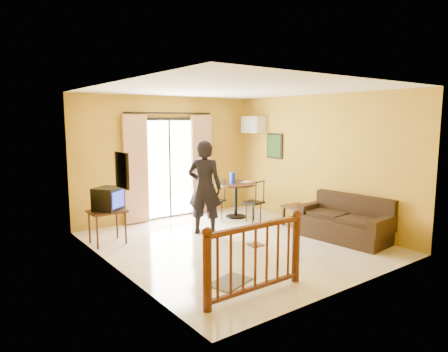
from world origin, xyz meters
TOP-DOWN VIEW (x-y plane):
  - ground at (0.00, 0.00)m, footprint 5.00×5.00m
  - room_shell at (0.00, 0.00)m, footprint 5.00×5.00m
  - balcony_door at (0.00, 2.43)m, footprint 2.25×0.14m
  - tv_table at (-1.90, 1.37)m, footprint 0.63×0.53m
  - television at (-1.87, 1.37)m, footprint 0.62×0.61m
  - picture_left at (-2.22, -0.20)m, footprint 0.05×0.42m
  - dining_table at (1.26, 1.57)m, footprint 0.98×0.98m
  - water_jug at (1.16, 1.57)m, footprint 0.14×0.14m
  - serving_tray at (1.51, 1.47)m, footprint 0.32×0.26m
  - dining_chairs at (0.99, 1.29)m, footprint 1.08×1.17m
  - air_conditioner at (2.09, 1.95)m, footprint 0.31×0.60m
  - botanical_print at (2.22, 1.30)m, footprint 0.05×0.50m
  - coffee_table at (1.85, -0.08)m, footprint 0.56×1.00m
  - bowl at (1.85, -0.03)m, footprint 0.22×0.22m
  - sofa at (1.85, -1.07)m, footprint 0.98×1.83m
  - standing_person at (-0.09, 0.87)m, footprint 0.79×0.80m
  - stair_balustrade at (-1.15, -1.90)m, footprint 1.63×0.13m
  - doormat at (-1.18, -1.39)m, footprint 0.69×0.55m
  - sandals at (0.22, -0.34)m, footprint 0.27×0.26m

SIDE VIEW (x-z plane):
  - ground at x=0.00m, z-range 0.00..0.00m
  - dining_chairs at x=0.99m, z-range -0.47..0.47m
  - doormat at x=-1.18m, z-range 0.00..0.02m
  - sandals at x=0.22m, z-range 0.00..0.03m
  - coffee_table at x=1.85m, z-range 0.08..0.52m
  - sofa at x=1.85m, z-range -0.11..0.73m
  - bowl at x=1.85m, z-range 0.44..0.51m
  - tv_table at x=-1.90m, z-range 0.24..0.87m
  - stair_balustrade at x=-1.15m, z-range 0.05..1.08m
  - dining_table at x=1.26m, z-range 0.24..1.05m
  - serving_tray at x=1.51m, z-range 0.81..0.83m
  - television at x=-1.87m, z-range 0.63..1.05m
  - standing_person at x=-0.09m, z-range 0.00..1.87m
  - water_jug at x=1.16m, z-range 0.81..1.07m
  - balcony_door at x=0.00m, z-range -0.04..2.42m
  - picture_left at x=-2.22m, z-range 1.29..1.81m
  - botanical_print at x=2.22m, z-range 1.35..1.95m
  - room_shell at x=0.00m, z-range -0.80..4.20m
  - air_conditioner at x=2.09m, z-range 1.95..2.35m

